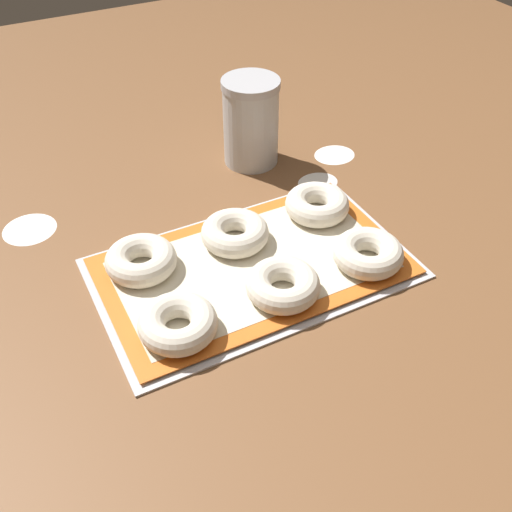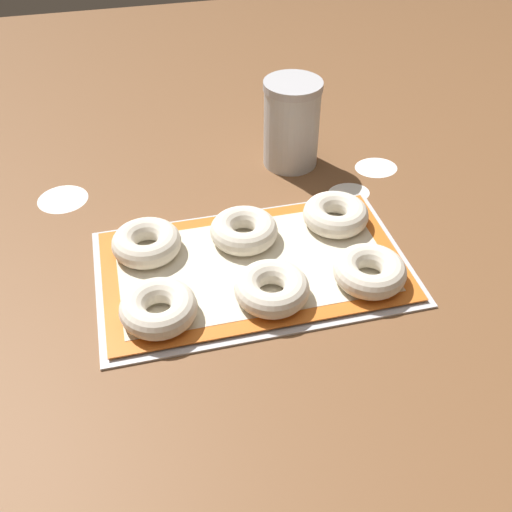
{
  "view_description": "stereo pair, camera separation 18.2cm",
  "coord_description": "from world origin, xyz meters",
  "px_view_note": "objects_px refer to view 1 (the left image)",
  "views": [
    {
      "loc": [
        -0.35,
        -0.68,
        0.7
      ],
      "look_at": [
        0.0,
        -0.0,
        0.03
      ],
      "focal_mm": 42.0,
      "sensor_mm": 36.0,
      "label": 1
    },
    {
      "loc": [
        -0.18,
        -0.75,
        0.7
      ],
      "look_at": [
        0.0,
        -0.0,
        0.03
      ],
      "focal_mm": 42.0,
      "sensor_mm": 36.0,
      "label": 2
    }
  ],
  "objects_px": {
    "bagel_front_left": "(178,323)",
    "bagel_back_left": "(141,260)",
    "bagel_front_right": "(368,253)",
    "bagel_back_center": "(233,233)",
    "baking_tray": "(256,268)",
    "flour_canister": "(251,122)",
    "bagel_back_right": "(317,204)",
    "bagel_front_center": "(283,285)"
  },
  "relations": [
    {
      "from": "flour_canister",
      "to": "bagel_front_right",
      "type": "bearing_deg",
      "value": -87.34
    },
    {
      "from": "bagel_back_center",
      "to": "flour_canister",
      "type": "distance_m",
      "value": 0.3
    },
    {
      "from": "bagel_back_center",
      "to": "flour_canister",
      "type": "height_order",
      "value": "flour_canister"
    },
    {
      "from": "bagel_front_right",
      "to": "flour_canister",
      "type": "height_order",
      "value": "flour_canister"
    },
    {
      "from": "bagel_front_left",
      "to": "bagel_back_left",
      "type": "bearing_deg",
      "value": 90.46
    },
    {
      "from": "bagel_front_left",
      "to": "bagel_back_left",
      "type": "xyz_separation_m",
      "value": [
        -0.0,
        0.16,
        0.0
      ]
    },
    {
      "from": "bagel_back_center",
      "to": "bagel_back_right",
      "type": "xyz_separation_m",
      "value": [
        0.18,
        0.01,
        0.0
      ]
    },
    {
      "from": "baking_tray",
      "to": "bagel_back_center",
      "type": "bearing_deg",
      "value": 95.99
    },
    {
      "from": "bagel_front_center",
      "to": "bagel_front_right",
      "type": "xyz_separation_m",
      "value": [
        0.17,
        0.0,
        0.0
      ]
    },
    {
      "from": "baking_tray",
      "to": "bagel_front_right",
      "type": "height_order",
      "value": "bagel_front_right"
    },
    {
      "from": "bagel_front_right",
      "to": "bagel_back_right",
      "type": "bearing_deg",
      "value": 90.88
    },
    {
      "from": "bagel_front_center",
      "to": "bagel_back_left",
      "type": "xyz_separation_m",
      "value": [
        -0.18,
        0.16,
        0.0
      ]
    },
    {
      "from": "bagel_back_right",
      "to": "bagel_back_left",
      "type": "bearing_deg",
      "value": 179.82
    },
    {
      "from": "bagel_front_left",
      "to": "bagel_front_right",
      "type": "distance_m",
      "value": 0.35
    },
    {
      "from": "flour_canister",
      "to": "bagel_back_center",
      "type": "bearing_deg",
      "value": -123.2
    },
    {
      "from": "flour_canister",
      "to": "bagel_front_left",
      "type": "bearing_deg",
      "value": -129.24
    },
    {
      "from": "bagel_back_left",
      "to": "bagel_back_center",
      "type": "distance_m",
      "value": 0.17
    },
    {
      "from": "bagel_front_center",
      "to": "flour_canister",
      "type": "bearing_deg",
      "value": 69.76
    },
    {
      "from": "bagel_front_left",
      "to": "bagel_front_center",
      "type": "height_order",
      "value": "same"
    },
    {
      "from": "bagel_front_left",
      "to": "bagel_front_right",
      "type": "xyz_separation_m",
      "value": [
        0.35,
        0.0,
        0.0
      ]
    },
    {
      "from": "bagel_back_left",
      "to": "bagel_back_center",
      "type": "bearing_deg",
      "value": -2.34
    },
    {
      "from": "bagel_back_right",
      "to": "bagel_back_center",
      "type": "bearing_deg",
      "value": -178.14
    },
    {
      "from": "bagel_front_center",
      "to": "bagel_back_right",
      "type": "relative_size",
      "value": 1.0
    },
    {
      "from": "baking_tray",
      "to": "bagel_back_right",
      "type": "distance_m",
      "value": 0.19
    },
    {
      "from": "bagel_back_right",
      "to": "flour_canister",
      "type": "xyz_separation_m",
      "value": [
        -0.02,
        0.24,
        0.06
      ]
    },
    {
      "from": "bagel_front_left",
      "to": "bagel_back_left",
      "type": "height_order",
      "value": "same"
    },
    {
      "from": "bagel_back_left",
      "to": "bagel_back_right",
      "type": "xyz_separation_m",
      "value": [
        0.35,
        -0.0,
        0.0
      ]
    },
    {
      "from": "baking_tray",
      "to": "bagel_back_right",
      "type": "xyz_separation_m",
      "value": [
        0.17,
        0.08,
        0.03
      ]
    },
    {
      "from": "baking_tray",
      "to": "flour_canister",
      "type": "bearing_deg",
      "value": 64.29
    },
    {
      "from": "bagel_front_center",
      "to": "bagel_back_center",
      "type": "relative_size",
      "value": 1.0
    },
    {
      "from": "flour_canister",
      "to": "bagel_back_right",
      "type": "bearing_deg",
      "value": -86.17
    },
    {
      "from": "baking_tray",
      "to": "bagel_front_right",
      "type": "relative_size",
      "value": 4.41
    },
    {
      "from": "bagel_back_center",
      "to": "bagel_back_right",
      "type": "bearing_deg",
      "value": 1.86
    },
    {
      "from": "bagel_front_left",
      "to": "bagel_back_right",
      "type": "xyz_separation_m",
      "value": [
        0.35,
        0.16,
        0.0
      ]
    },
    {
      "from": "bagel_front_center",
      "to": "bagel_back_left",
      "type": "relative_size",
      "value": 1.0
    },
    {
      "from": "bagel_back_right",
      "to": "baking_tray",
      "type": "bearing_deg",
      "value": -155.21
    },
    {
      "from": "baking_tray",
      "to": "bagel_back_center",
      "type": "height_order",
      "value": "bagel_back_center"
    },
    {
      "from": "bagel_front_center",
      "to": "bagel_back_left",
      "type": "height_order",
      "value": "same"
    },
    {
      "from": "bagel_front_right",
      "to": "bagel_back_center",
      "type": "xyz_separation_m",
      "value": [
        -0.18,
        0.15,
        0.0
      ]
    },
    {
      "from": "baking_tray",
      "to": "bagel_back_center",
      "type": "relative_size",
      "value": 4.41
    },
    {
      "from": "baking_tray",
      "to": "bagel_front_right",
      "type": "distance_m",
      "value": 0.19
    },
    {
      "from": "bagel_front_center",
      "to": "bagel_front_left",
      "type": "bearing_deg",
      "value": -179.85
    }
  ]
}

